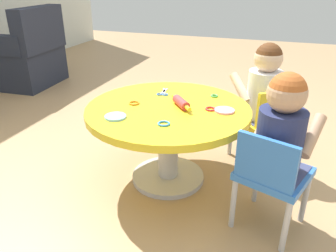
{
  "coord_description": "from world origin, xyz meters",
  "views": [
    {
      "loc": [
        -1.61,
        -0.57,
        1.15
      ],
      "look_at": [
        0.0,
        0.0,
        0.36
      ],
      "focal_mm": 34.94,
      "sensor_mm": 36.0,
      "label": 1
    }
  ],
  "objects_px": {
    "child_chair_left": "(271,175)",
    "armchair_dark": "(25,57)",
    "craft_table": "(168,124)",
    "rolling_pin": "(181,102)",
    "seated_child_left": "(282,128)",
    "seated_child_right": "(264,85)",
    "craft_scissors": "(163,93)",
    "child_chair_right": "(264,120)"
  },
  "relations": [
    {
      "from": "rolling_pin",
      "to": "craft_scissors",
      "type": "bearing_deg",
      "value": 44.45
    },
    {
      "from": "seated_child_left",
      "to": "seated_child_right",
      "type": "bearing_deg",
      "value": 11.06
    },
    {
      "from": "seated_child_left",
      "to": "seated_child_right",
      "type": "distance_m",
      "value": 0.64
    },
    {
      "from": "armchair_dark",
      "to": "craft_scissors",
      "type": "distance_m",
      "value": 2.32
    },
    {
      "from": "child_chair_left",
      "to": "rolling_pin",
      "type": "bearing_deg",
      "value": 62.8
    },
    {
      "from": "craft_table",
      "to": "child_chair_right",
      "type": "height_order",
      "value": "child_chair_right"
    },
    {
      "from": "craft_table",
      "to": "rolling_pin",
      "type": "bearing_deg",
      "value": -69.79
    },
    {
      "from": "child_chair_left",
      "to": "seated_child_right",
      "type": "height_order",
      "value": "seated_child_right"
    },
    {
      "from": "craft_table",
      "to": "craft_scissors",
      "type": "distance_m",
      "value": 0.25
    },
    {
      "from": "child_chair_right",
      "to": "seated_child_right",
      "type": "bearing_deg",
      "value": 40.5
    },
    {
      "from": "child_chair_left",
      "to": "seated_child_right",
      "type": "relative_size",
      "value": 1.05
    },
    {
      "from": "child_chair_left",
      "to": "seated_child_right",
      "type": "xyz_separation_m",
      "value": [
        0.67,
        0.11,
        0.23
      ]
    },
    {
      "from": "child_chair_left",
      "to": "craft_scissors",
      "type": "height_order",
      "value": "child_chair_left"
    },
    {
      "from": "seated_child_right",
      "to": "rolling_pin",
      "type": "relative_size",
      "value": 2.68
    },
    {
      "from": "child_chair_right",
      "to": "rolling_pin",
      "type": "distance_m",
      "value": 0.61
    },
    {
      "from": "craft_table",
      "to": "seated_child_left",
      "type": "height_order",
      "value": "seated_child_left"
    },
    {
      "from": "seated_child_right",
      "to": "armchair_dark",
      "type": "bearing_deg",
      "value": 71.86
    },
    {
      "from": "craft_table",
      "to": "seated_child_left",
      "type": "xyz_separation_m",
      "value": [
        -0.21,
        -0.61,
        0.16
      ]
    },
    {
      "from": "child_chair_left",
      "to": "craft_scissors",
      "type": "relative_size",
      "value": 3.85
    },
    {
      "from": "seated_child_right",
      "to": "craft_scissors",
      "type": "relative_size",
      "value": 3.66
    },
    {
      "from": "armchair_dark",
      "to": "seated_child_left",
      "type": "bearing_deg",
      "value": -118.42
    },
    {
      "from": "craft_table",
      "to": "rolling_pin",
      "type": "xyz_separation_m",
      "value": [
        0.03,
        -0.07,
        0.13
      ]
    },
    {
      "from": "child_chair_left",
      "to": "child_chair_right",
      "type": "bearing_deg",
      "value": 7.51
    },
    {
      "from": "seated_child_left",
      "to": "craft_scissors",
      "type": "distance_m",
      "value": 0.82
    },
    {
      "from": "child_chair_left",
      "to": "seated_child_right",
      "type": "distance_m",
      "value": 0.71
    },
    {
      "from": "craft_table",
      "to": "child_chair_right",
      "type": "relative_size",
      "value": 1.73
    },
    {
      "from": "rolling_pin",
      "to": "craft_scissors",
      "type": "height_order",
      "value": "rolling_pin"
    },
    {
      "from": "craft_scissors",
      "to": "rolling_pin",
      "type": "bearing_deg",
      "value": -135.55
    },
    {
      "from": "armchair_dark",
      "to": "rolling_pin",
      "type": "relative_size",
      "value": 4.47
    },
    {
      "from": "seated_child_right",
      "to": "craft_scissors",
      "type": "distance_m",
      "value": 0.63
    },
    {
      "from": "armchair_dark",
      "to": "craft_scissors",
      "type": "bearing_deg",
      "value": -117.92
    },
    {
      "from": "child_chair_left",
      "to": "armchair_dark",
      "type": "xyz_separation_m",
      "value": [
        1.53,
        2.74,
        0.0
      ]
    },
    {
      "from": "child_chair_right",
      "to": "armchair_dark",
      "type": "xyz_separation_m",
      "value": [
        0.89,
        2.66,
        0.0
      ]
    },
    {
      "from": "armchair_dark",
      "to": "craft_scissors",
      "type": "height_order",
      "value": "armchair_dark"
    },
    {
      "from": "seated_child_right",
      "to": "child_chair_right",
      "type": "bearing_deg",
      "value": -139.5
    },
    {
      "from": "craft_table",
      "to": "seated_child_right",
      "type": "bearing_deg",
      "value": -49.04
    },
    {
      "from": "seated_child_right",
      "to": "armchair_dark",
      "type": "distance_m",
      "value": 2.78
    },
    {
      "from": "child_chair_right",
      "to": "craft_scissors",
      "type": "relative_size",
      "value": 3.85
    },
    {
      "from": "child_chair_right",
      "to": "seated_child_right",
      "type": "height_order",
      "value": "seated_child_right"
    },
    {
      "from": "craft_table",
      "to": "seated_child_right",
      "type": "distance_m",
      "value": 0.66
    },
    {
      "from": "rolling_pin",
      "to": "armchair_dark",
      "type": "bearing_deg",
      "value": 60.41
    },
    {
      "from": "craft_table",
      "to": "rolling_pin",
      "type": "height_order",
      "value": "rolling_pin"
    }
  ]
}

